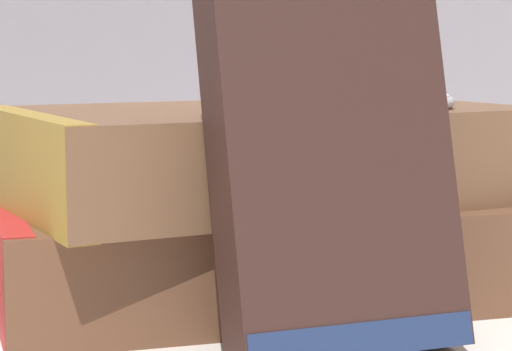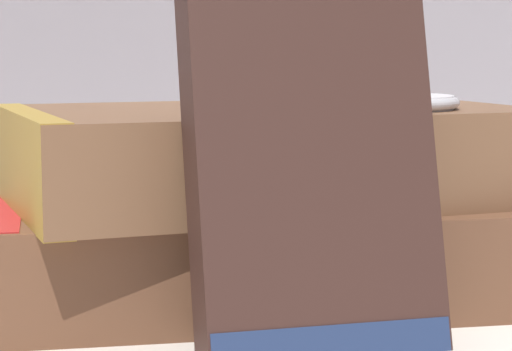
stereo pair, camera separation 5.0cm
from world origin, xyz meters
name	(u,v)px [view 1 (the left image)]	position (x,y,z in m)	size (l,w,h in m)	color
ground_plane	(151,307)	(0.00, 0.00, 0.00)	(3.00, 3.00, 0.00)	silver
book_flat_bottom	(253,248)	(0.05, 0.00, 0.02)	(0.25, 0.15, 0.04)	brown
book_flat_top	(254,155)	(0.05, 0.00, 0.06)	(0.23, 0.15, 0.04)	brown
book_leaning_front	(333,174)	(0.04, -0.09, 0.07)	(0.09, 0.06, 0.14)	#331E19
pocket_watch	(389,101)	(0.10, -0.02, 0.09)	(0.06, 0.06, 0.01)	silver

